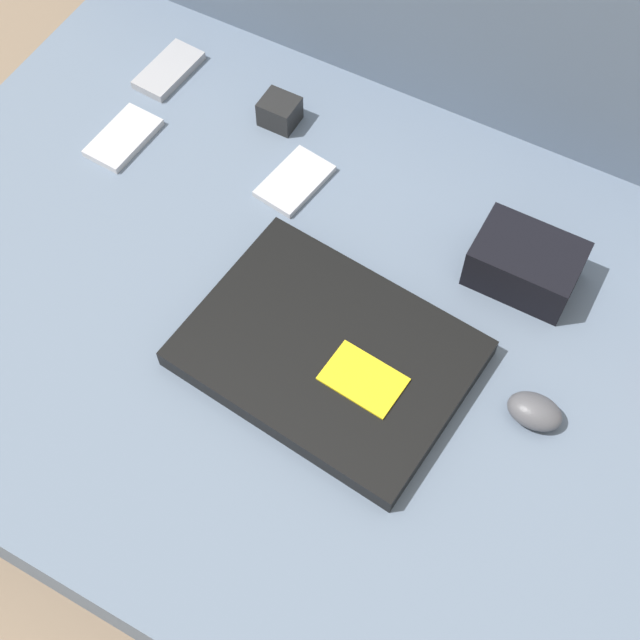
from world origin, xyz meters
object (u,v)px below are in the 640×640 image
(phone_silver, at_px, (123,138))
(phone_small, at_px, (295,181))
(charger_brick, at_px, (280,111))
(computer_mouse, at_px, (535,411))
(laptop, at_px, (328,353))
(camera_pouch, at_px, (525,264))
(phone_black, at_px, (169,70))

(phone_silver, xyz_separation_m, phone_small, (0.24, 0.05, -0.00))
(phone_silver, xyz_separation_m, charger_brick, (0.17, 0.13, 0.01))
(phone_silver, relative_size, charger_brick, 2.17)
(computer_mouse, distance_m, phone_silver, 0.66)
(laptop, bearing_deg, camera_pouch, 59.67)
(phone_small, bearing_deg, charger_brick, 138.46)
(computer_mouse, height_order, phone_silver, computer_mouse)
(phone_black, relative_size, phone_small, 0.99)
(laptop, xyz_separation_m, phone_silver, (-0.41, 0.16, -0.01))
(phone_black, distance_m, charger_brick, 0.19)
(phone_silver, bearing_deg, phone_black, 99.99)
(phone_black, bearing_deg, phone_small, -14.80)
(laptop, height_order, phone_black, laptop)
(phone_black, height_order, charger_brick, charger_brick)
(computer_mouse, xyz_separation_m, phone_silver, (-0.65, 0.12, -0.01))
(laptop, relative_size, computer_mouse, 5.20)
(computer_mouse, relative_size, camera_pouch, 0.51)
(phone_small, bearing_deg, camera_pouch, 9.14)
(computer_mouse, xyz_separation_m, camera_pouch, (-0.08, 0.17, 0.02))
(phone_small, bearing_deg, phone_black, 169.49)
(camera_pouch, distance_m, charger_brick, 0.40)
(charger_brick, bearing_deg, camera_pouch, -11.66)
(computer_mouse, bearing_deg, laptop, -171.83)
(camera_pouch, bearing_deg, charger_brick, 168.34)
(phone_silver, bearing_deg, computer_mouse, -7.03)
(laptop, distance_m, charger_brick, 0.38)
(phone_silver, bearing_deg, laptop, -18.53)
(phone_black, xyz_separation_m, camera_pouch, (0.58, -0.08, 0.03))
(computer_mouse, height_order, camera_pouch, camera_pouch)
(phone_black, relative_size, charger_brick, 2.18)
(laptop, distance_m, camera_pouch, 0.27)
(computer_mouse, xyz_separation_m, phone_small, (-0.41, 0.17, -0.01))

